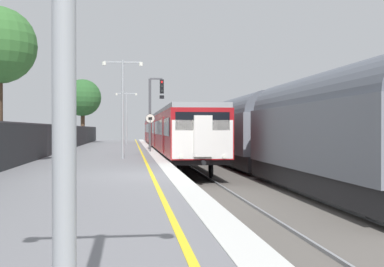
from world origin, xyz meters
TOP-DOWN VIEW (x-y plane):
  - ground at (2.64, 0.00)m, footprint 17.40×110.00m
  - commuter_train_at_platform at (2.10, 25.56)m, footprint 2.83×40.15m
  - freight_train_adjacent_track at (6.10, 8.86)m, footprint 2.60×28.10m
  - signal_gantry at (0.62, 19.98)m, footprint 1.10×0.24m
  - speed_limit_sign at (0.25, 16.87)m, footprint 0.59×0.08m
  - platform_lamp_mid at (-1.41, 9.12)m, footprint 2.00×0.20m
  - platform_lamp_far at (-1.41, 31.13)m, footprint 2.00×0.20m
  - background_tree_centre at (-6.14, 38.76)m, footprint 3.94×3.94m

SIDE VIEW (x-z plane):
  - ground at x=2.64m, z-range -1.21..0.00m
  - commuter_train_at_platform at x=2.10m, z-range -0.64..3.17m
  - freight_train_adjacent_track at x=6.10m, z-range -0.80..3.68m
  - speed_limit_sign at x=0.25m, z-range 0.35..2.81m
  - platform_lamp_mid at x=-1.41m, z-range 0.49..5.37m
  - platform_lamp_far at x=-1.41m, z-range 0.49..5.38m
  - signal_gantry at x=0.62m, z-range 0.63..5.76m
  - background_tree_centre at x=-6.14m, z-range 1.27..8.09m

